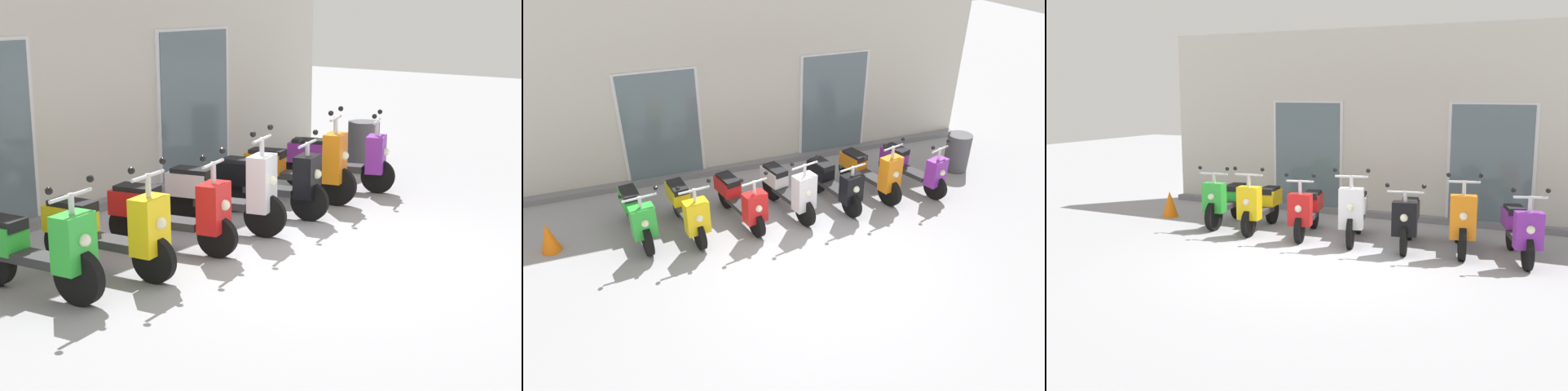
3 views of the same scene
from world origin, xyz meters
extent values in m
plane|color=#939399|center=(0.00, 0.00, 0.00)|extent=(40.00, 40.00, 0.00)
cube|color=beige|center=(0.00, 3.53, 1.86)|extent=(10.27, 0.30, 3.72)
cube|color=slate|center=(0.00, 3.28, 0.06)|extent=(10.27, 0.20, 0.12)
cube|color=silver|center=(-1.86, 3.36, 1.15)|extent=(1.59, 0.04, 2.30)
cube|color=slate|center=(-1.86, 3.33, 1.15)|extent=(1.47, 0.02, 2.22)
cube|color=silver|center=(1.86, 3.36, 1.15)|extent=(1.59, 0.04, 2.30)
cube|color=slate|center=(1.86, 3.33, 1.15)|extent=(1.47, 0.02, 2.22)
cylinder|color=black|center=(-2.57, 0.92, 0.27)|extent=(0.18, 0.54, 0.53)
cylinder|color=black|center=(-2.72, 1.99, 0.27)|extent=(0.18, 0.54, 0.53)
cube|color=#2D2D30|center=(-2.64, 1.45, 0.37)|extent=(0.35, 0.70, 0.09)
cube|color=green|center=(-2.57, 0.96, 0.59)|extent=(0.41, 0.29, 0.54)
sphere|color=#F2EFCC|center=(-2.55, 0.83, 0.63)|extent=(0.12, 0.12, 0.12)
cube|color=green|center=(-2.70, 1.89, 0.52)|extent=(0.37, 0.56, 0.28)
cube|color=black|center=(-2.70, 1.85, 0.66)|extent=(0.32, 0.51, 0.11)
cylinder|color=silver|center=(-2.57, 0.96, 0.95)|extent=(0.06, 0.06, 0.21)
cylinder|color=silver|center=(-2.57, 0.96, 1.03)|extent=(0.54, 0.11, 0.04)
sphere|color=black|center=(-2.31, 0.99, 1.13)|extent=(0.07, 0.07, 0.07)
sphere|color=black|center=(-2.84, 0.92, 1.13)|extent=(0.07, 0.07, 0.07)
cylinder|color=black|center=(-1.74, 0.77, 0.24)|extent=(0.16, 0.49, 0.48)
cylinder|color=black|center=(-1.90, 1.90, 0.24)|extent=(0.16, 0.49, 0.48)
cube|color=#2D2D30|center=(-1.82, 1.34, 0.34)|extent=(0.36, 0.74, 0.09)
cube|color=yellow|center=(-1.74, 0.81, 0.59)|extent=(0.41, 0.29, 0.57)
sphere|color=#F2EFCC|center=(-1.73, 0.68, 0.63)|extent=(0.12, 0.12, 0.12)
cube|color=yellow|center=(-1.89, 1.80, 0.52)|extent=(0.37, 0.56, 0.28)
cube|color=black|center=(-1.88, 1.76, 0.66)|extent=(0.33, 0.51, 0.11)
cylinder|color=silver|center=(-1.74, 0.81, 0.98)|extent=(0.06, 0.06, 0.25)
cylinder|color=silver|center=(-1.74, 0.81, 1.08)|extent=(0.51, 0.11, 0.04)
sphere|color=black|center=(-1.49, 0.85, 1.18)|extent=(0.07, 0.07, 0.07)
sphere|color=black|center=(-1.99, 0.77, 1.18)|extent=(0.07, 0.07, 0.07)
cylinder|color=black|center=(-0.75, 0.77, 0.23)|extent=(0.20, 0.46, 0.45)
cylinder|color=black|center=(-1.01, 1.88, 0.23)|extent=(0.20, 0.46, 0.45)
cube|color=#2D2D30|center=(-0.88, 1.33, 0.33)|extent=(0.41, 0.74, 0.09)
cube|color=red|center=(-0.76, 0.81, 0.55)|extent=(0.42, 0.32, 0.53)
sphere|color=#F2EFCC|center=(-0.73, 0.69, 0.59)|extent=(0.12, 0.12, 0.12)
cube|color=red|center=(-0.99, 1.78, 0.51)|extent=(0.41, 0.57, 0.28)
cube|color=black|center=(-0.98, 1.74, 0.65)|extent=(0.36, 0.53, 0.11)
cylinder|color=silver|center=(-0.76, 0.81, 0.93)|extent=(0.06, 0.06, 0.25)
cylinder|color=silver|center=(-0.76, 0.81, 1.03)|extent=(0.46, 0.14, 0.04)
sphere|color=black|center=(-0.54, 0.87, 1.13)|extent=(0.07, 0.07, 0.07)
sphere|color=black|center=(-0.99, 0.76, 1.13)|extent=(0.07, 0.07, 0.07)
cylinder|color=black|center=(0.15, 0.80, 0.26)|extent=(0.21, 0.52, 0.52)
cylinder|color=black|center=(-0.11, 1.84, 0.26)|extent=(0.21, 0.52, 0.52)
cube|color=#2D2D30|center=(0.02, 1.32, 0.36)|extent=(0.42, 0.71, 0.09)
cube|color=white|center=(0.14, 0.84, 0.65)|extent=(0.43, 0.33, 0.66)
sphere|color=#F2EFCC|center=(0.17, 0.71, 0.69)|extent=(0.12, 0.12, 0.12)
cube|color=white|center=(-0.09, 1.75, 0.56)|extent=(0.42, 0.58, 0.28)
cube|color=black|center=(-0.08, 1.71, 0.70)|extent=(0.37, 0.53, 0.11)
cylinder|color=silver|center=(0.14, 0.84, 1.07)|extent=(0.06, 0.06, 0.23)
cylinder|color=silver|center=(0.14, 0.84, 1.16)|extent=(0.52, 0.17, 0.04)
sphere|color=black|center=(0.40, 0.90, 1.26)|extent=(0.07, 0.07, 0.07)
sphere|color=black|center=(-0.11, 0.77, 1.26)|extent=(0.07, 0.07, 0.07)
cylinder|color=black|center=(1.05, 0.76, 0.25)|extent=(0.18, 0.50, 0.49)
cylinder|color=black|center=(0.83, 1.81, 0.25)|extent=(0.18, 0.50, 0.49)
cube|color=#2D2D30|center=(0.94, 1.29, 0.35)|extent=(0.39, 0.71, 0.09)
cube|color=black|center=(1.04, 0.80, 0.57)|extent=(0.42, 0.31, 0.53)
sphere|color=#F2EFCC|center=(1.07, 0.67, 0.61)|extent=(0.12, 0.12, 0.12)
cube|color=black|center=(0.85, 1.72, 0.53)|extent=(0.40, 0.57, 0.28)
cube|color=black|center=(0.86, 1.68, 0.67)|extent=(0.35, 0.52, 0.11)
cylinder|color=silver|center=(1.04, 0.80, 0.91)|extent=(0.06, 0.06, 0.19)
cylinder|color=silver|center=(1.04, 0.80, 0.98)|extent=(0.55, 0.15, 0.04)
sphere|color=black|center=(1.31, 0.86, 1.08)|extent=(0.07, 0.07, 0.07)
sphere|color=black|center=(0.77, 0.74, 1.08)|extent=(0.07, 0.07, 0.07)
cylinder|color=black|center=(1.91, 0.88, 0.26)|extent=(0.23, 0.53, 0.53)
cylinder|color=black|center=(1.62, 1.98, 0.26)|extent=(0.23, 0.53, 0.53)
cube|color=#2D2D30|center=(1.76, 1.43, 0.36)|extent=(0.43, 0.75, 0.09)
cube|color=orange|center=(1.90, 0.91, 0.65)|extent=(0.43, 0.33, 0.66)
sphere|color=#F2EFCC|center=(1.93, 0.79, 0.69)|extent=(0.12, 0.12, 0.12)
cube|color=orange|center=(1.64, 1.89, 0.51)|extent=(0.42, 0.58, 0.28)
cube|color=black|center=(1.65, 1.85, 0.65)|extent=(0.37, 0.53, 0.11)
cylinder|color=silver|center=(1.90, 0.91, 1.08)|extent=(0.06, 0.06, 0.24)
cylinder|color=silver|center=(1.90, 0.91, 1.18)|extent=(0.45, 0.15, 0.04)
sphere|color=black|center=(2.12, 0.97, 1.28)|extent=(0.07, 0.07, 0.07)
sphere|color=black|center=(1.68, 0.86, 1.28)|extent=(0.07, 0.07, 0.07)
cylinder|color=black|center=(2.85, 0.76, 0.24)|extent=(0.24, 0.49, 0.48)
cylinder|color=black|center=(2.48, 1.86, 0.24)|extent=(0.24, 0.49, 0.48)
cube|color=#2D2D30|center=(2.67, 1.31, 0.34)|extent=(0.48, 0.76, 0.09)
cube|color=purple|center=(2.84, 0.80, 0.57)|extent=(0.44, 0.35, 0.53)
sphere|color=#F2EFCC|center=(2.88, 0.68, 0.61)|extent=(0.12, 0.12, 0.12)
cube|color=purple|center=(2.51, 1.76, 0.54)|extent=(0.45, 0.59, 0.28)
cube|color=black|center=(2.53, 1.72, 0.68)|extent=(0.40, 0.54, 0.11)
cylinder|color=silver|center=(2.84, 0.80, 0.93)|extent=(0.06, 0.06, 0.25)
cylinder|color=silver|center=(2.84, 0.80, 1.04)|extent=(0.45, 0.18, 0.04)
sphere|color=black|center=(3.06, 0.88, 1.14)|extent=(0.07, 0.07, 0.07)
sphere|color=black|center=(2.62, 0.73, 1.14)|extent=(0.07, 0.07, 0.07)
cone|color=orange|center=(-4.06, 1.54, 0.26)|extent=(0.32, 0.32, 0.52)
cylinder|color=#4C4C51|center=(4.02, 1.66, 0.40)|extent=(0.50, 0.50, 0.81)
camera|label=1|loc=(-7.11, -4.49, 2.77)|focal=54.98mm
camera|label=2|loc=(-2.74, -5.89, 4.89)|focal=33.69mm
camera|label=3|loc=(3.71, -8.06, 2.50)|focal=42.00mm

